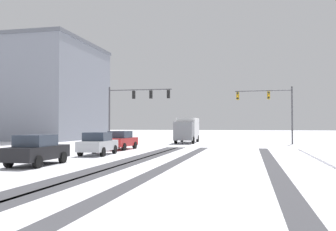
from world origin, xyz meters
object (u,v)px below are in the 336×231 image
car_black_third (37,150)px  box_truck_delivery (187,129)px  car_red_lead (121,140)px  car_silver_second (98,144)px  traffic_signal_far_left (134,101)px  office_building_far_left_block (4,92)px  traffic_signal_far_right (271,103)px

car_black_third → box_truck_delivery: (3.63, 26.13, 0.82)m
car_red_lead → car_black_third: 12.72m
car_red_lead → car_silver_second: same height
car_red_lead → box_truck_delivery: 13.91m
traffic_signal_far_left → office_building_far_left_block: bearing=156.9°
car_silver_second → box_truck_delivery: size_ratio=0.56×
car_red_lead → office_building_far_left_block: bearing=143.7°
traffic_signal_far_right → box_truck_delivery: bearing=177.0°
car_silver_second → car_black_third: bearing=-93.8°
traffic_signal_far_left → car_black_third: 21.99m
box_truck_delivery → traffic_signal_far_right: bearing=-3.0°
traffic_signal_far_right → car_red_lead: traffic_signal_far_right is taller
traffic_signal_far_left → box_truck_delivery: (5.27, 4.58, -3.20)m
car_red_lead → box_truck_delivery: box_truck_delivery is taller
traffic_signal_far_right → car_black_third: bearing=-117.8°
box_truck_delivery → car_red_lead: bearing=-105.0°
traffic_signal_far_left → car_silver_second: 15.33m
traffic_signal_far_right → traffic_signal_far_left: bearing=-165.0°
traffic_signal_far_right → car_black_third: (-13.50, -25.62, -3.84)m
traffic_signal_far_left → car_black_third: bearing=-85.7°
traffic_signal_far_right → car_black_third: 29.21m
car_silver_second → car_black_third: size_ratio=1.01×
box_truck_delivery → office_building_far_left_block: (-30.04, 6.01, 5.62)m
car_black_third → traffic_signal_far_left: bearing=94.3°
car_red_lead → box_truck_delivery: size_ratio=0.56×
car_black_third → office_building_far_left_block: 42.10m
car_red_lead → office_building_far_left_block: (-26.44, 19.43, 6.44)m
traffic_signal_far_left → office_building_far_left_block: 27.05m
car_silver_second → box_truck_delivery: bearing=80.6°
traffic_signal_far_right → car_red_lead: size_ratio=1.56×
box_truck_delivery → office_building_far_left_block: size_ratio=0.26×
traffic_signal_far_right → car_silver_second: bearing=-124.9°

